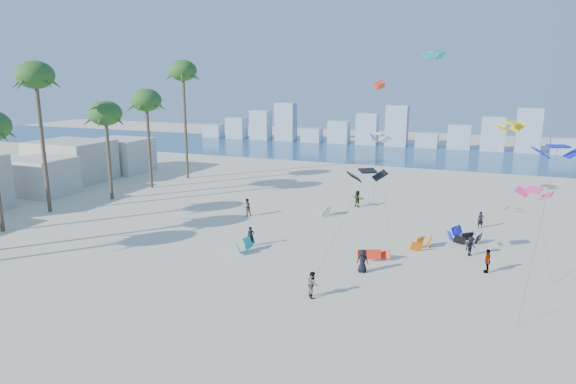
% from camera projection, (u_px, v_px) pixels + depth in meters
% --- Properties ---
extents(ground, '(220.00, 220.00, 0.00)m').
position_uv_depth(ground, '(148.00, 313.00, 30.95)').
color(ground, beige).
rests_on(ground, ground).
extents(ocean, '(220.00, 220.00, 0.00)m').
position_uv_depth(ocean, '(380.00, 152.00, 96.26)').
color(ocean, navy).
rests_on(ocean, ground).
extents(kitesurfer_near, '(0.74, 0.72, 1.72)m').
position_uv_depth(kitesurfer_near, '(251.00, 236.00, 43.04)').
color(kitesurfer_near, black).
rests_on(kitesurfer_near, ground).
extents(kitesurfer_mid, '(1.03, 1.09, 1.77)m').
position_uv_depth(kitesurfer_mid, '(312.00, 284.00, 33.10)').
color(kitesurfer_mid, gray).
rests_on(kitesurfer_mid, ground).
extents(kitesurfers_far, '(24.28, 19.78, 1.85)m').
position_uv_depth(kitesurfers_far, '(373.00, 223.00, 46.82)').
color(kitesurfers_far, black).
rests_on(kitesurfers_far, ground).
extents(grounded_kites, '(18.98, 15.95, 0.95)m').
position_uv_depth(grounded_kites, '(379.00, 238.00, 44.07)').
color(grounded_kites, '#0EA89E').
rests_on(grounded_kites, ground).
extents(flying_kites, '(23.00, 34.29, 17.69)m').
position_uv_depth(flying_kites, '(469.00, 110.00, 43.64)').
color(flying_kites, black).
rests_on(flying_kites, ground).
extents(palm_row, '(7.77, 44.80, 16.44)m').
position_uv_depth(palm_row, '(56.00, 104.00, 51.02)').
color(palm_row, brown).
rests_on(palm_row, ground).
extents(beachfront_buildings, '(11.50, 43.00, 6.00)m').
position_uv_depth(beachfront_buildings, '(23.00, 174.00, 61.20)').
color(beachfront_buildings, beige).
rests_on(beachfront_buildings, ground).
extents(distant_skyline, '(85.00, 3.00, 8.40)m').
position_uv_depth(distant_skyline, '(384.00, 131.00, 105.06)').
color(distant_skyline, '#9EADBF').
rests_on(distant_skyline, ground).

